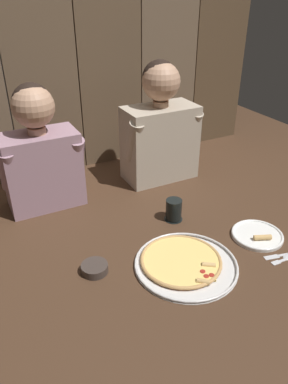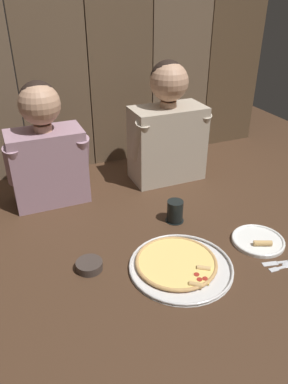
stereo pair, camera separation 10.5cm
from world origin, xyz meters
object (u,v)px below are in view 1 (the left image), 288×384
object	(u,v)px
diner_left	(40,151)
diner_right	(160,127)
dinner_plate	(257,235)
drinking_glass	(174,210)
dipping_bowl	(95,268)
pizza_tray	(184,263)

from	to	relation	value
diner_left	diner_right	bearing A→B (deg)	0.01
dinner_plate	diner_right	distance (m)	0.74
diner_right	dinner_plate	bearing A→B (deg)	-82.14
dinner_plate	drinking_glass	distance (m)	0.37
dinner_plate	drinking_glass	xyz separation A→B (m)	(-0.25, 0.28, 0.04)
diner_right	diner_left	bearing A→B (deg)	-179.99
dinner_plate	diner_left	world-z (taller)	diner_left
diner_left	drinking_glass	bearing A→B (deg)	-40.35
dipping_bowl	diner_right	distance (m)	0.86
diner_left	diner_right	world-z (taller)	diner_right
pizza_tray	dinner_plate	distance (m)	0.37
pizza_tray	drinking_glass	world-z (taller)	drinking_glass
drinking_glass	dipping_bowl	bearing A→B (deg)	-159.53
pizza_tray	diner_right	world-z (taller)	diner_right
drinking_glass	diner_right	xyz separation A→B (m)	(0.15, 0.40, 0.24)
dipping_bowl	pizza_tray	bearing A→B (deg)	-20.88
dipping_bowl	diner_right	world-z (taller)	diner_right
pizza_tray	drinking_glass	size ratio (longest dim) A/B	3.92
pizza_tray	dipping_bowl	world-z (taller)	dipping_bowl
drinking_glass	diner_left	world-z (taller)	diner_left
pizza_tray	diner_left	world-z (taller)	diner_left
pizza_tray	diner_right	bearing A→B (deg)	67.96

